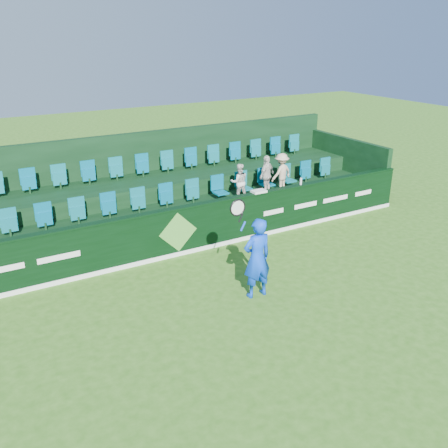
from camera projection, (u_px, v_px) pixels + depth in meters
ground at (259, 325)px, 10.34m from camera, size 60.00×60.00×0.00m
sponsor_hoarding at (176, 232)px, 13.31m from camera, size 16.00×0.25×1.35m
stand_tier_front at (160, 228)px, 14.30m from camera, size 16.00×2.00×0.80m
stand_tier_back at (136, 201)px, 15.73m from camera, size 16.00×1.80×1.30m
stand_rear at (130, 180)px, 15.88m from camera, size 16.00×4.10×2.60m
seat_row_front at (154, 201)px, 14.36m from camera, size 13.50×0.50×0.60m
seat_row_back at (131, 170)px, 15.63m from camera, size 13.50×0.50×0.60m
tennis_player at (257, 258)px, 11.14m from camera, size 1.19×0.46×2.54m
spectator_left at (239, 182)px, 15.20m from camera, size 0.65×0.57×1.14m
spectator_middle at (267, 175)px, 15.65m from camera, size 0.80×0.58×1.27m
spectator_right at (281, 173)px, 15.92m from camera, size 0.90×0.64×1.26m
towel at (259, 191)px, 14.28m from camera, size 0.41×0.27×0.06m
drinks_bottle at (301, 181)px, 14.97m from camera, size 0.07×0.07×0.21m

